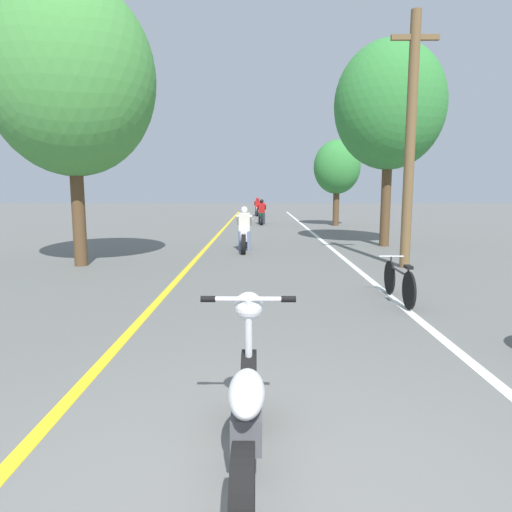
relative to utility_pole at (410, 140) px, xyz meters
name	(u,v)px	position (x,y,z in m)	size (l,w,h in m)	color
lane_stripe_center	(206,248)	(-5.30, 3.76, -3.05)	(0.14, 48.00, 0.01)	yellow
lane_stripe_edge	(331,248)	(-1.22, 3.76, -3.05)	(0.14, 48.00, 0.01)	white
utility_pole	(410,140)	(0.00, 0.00, 0.00)	(1.10, 0.24, 5.93)	brown
roadside_tree_right_near	(390,106)	(0.66, 4.26, 1.51)	(3.57, 3.22, 6.64)	#513A23
roadside_tree_right_far	(337,167)	(0.47, 13.01, -0.04)	(2.41, 2.17, 4.43)	#513A23
roadside_tree_left	(71,79)	(-8.03, 0.21, 1.43)	(3.98, 3.58, 6.79)	#513A23
motorcycle_foreground	(247,410)	(-3.64, -8.18, -2.62)	(0.71, 2.00, 1.12)	black
motorcycle_rider_lead	(244,234)	(-4.02, 3.02, -2.54)	(0.50, 2.13, 1.37)	black
motorcycle_rider_mid	(262,215)	(-3.42, 13.92, -2.54)	(0.50, 2.02, 1.36)	black
motorcycle_rider_far	(258,209)	(-3.68, 21.92, -2.55)	(0.50, 1.96, 1.32)	black
bicycle_parked	(399,282)	(-1.18, -3.41, -2.72)	(0.44, 1.70, 0.71)	black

